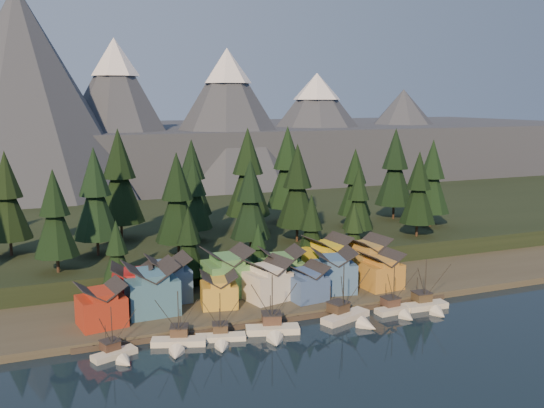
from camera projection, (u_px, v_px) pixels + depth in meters
name	position (u px, v px, depth m)	size (l,w,h in m)	color
ground	(312.00, 351.00, 107.88)	(500.00, 500.00, 0.00)	black
shore_strip	(239.00, 284.00, 144.27)	(400.00, 50.00, 1.50)	#3C372B
hillside	(187.00, 233.00, 189.53)	(420.00, 100.00, 6.00)	black
dock	(277.00, 318.00, 122.86)	(80.00, 4.00, 1.00)	#4B3E35
mountain_ridge	(115.00, 137.00, 296.86)	(560.00, 190.00, 90.00)	#454C59
boat_0	(116.00, 348.00, 104.48)	(8.44, 8.93, 10.06)	beige
boat_1	(178.00, 336.00, 109.37)	(10.57, 10.97, 11.12)	silver
boat_2	(221.00, 333.00, 111.66)	(9.90, 10.39, 9.89)	silver
boat_3	(273.00, 323.00, 114.89)	(11.04, 11.61, 12.60)	silver
boat_4	(350.00, 311.00, 121.82)	(11.86, 12.33, 12.63)	beige
boat_5	(398.00, 304.00, 126.23)	(8.81, 9.51, 11.20)	beige
boat_6	(429.00, 299.00, 128.57)	(9.71, 10.51, 11.98)	beige
house_front_0	(101.00, 303.00, 115.50)	(9.55, 9.16, 8.39)	#9D2A18
house_front_1	(151.00, 286.00, 122.34)	(10.47, 10.08, 10.42)	#376684
house_front_2	(219.00, 289.00, 126.50)	(8.58, 8.63, 7.17)	gold
house_front_3	(267.00, 279.00, 130.55)	(10.37, 10.06, 8.87)	beige
house_front_4	(306.00, 281.00, 130.87)	(8.37, 8.88, 7.64)	#3C588E
house_front_5	(334.00, 270.00, 136.07)	(10.63, 10.00, 9.53)	#3C618E
house_front_6	(381.00, 269.00, 138.65)	(9.01, 8.59, 8.35)	#BC8230
house_back_0	(133.00, 284.00, 125.94)	(9.56, 9.28, 9.15)	#A5191C
house_back_1	(168.00, 277.00, 130.00)	(8.74, 8.85, 9.76)	#3A5989
house_back_2	(227.00, 270.00, 133.69)	(10.30, 9.52, 10.52)	#49874A
house_back_3	(281.00, 267.00, 138.39)	(9.81, 8.89, 9.30)	#4C8447
house_back_4	(327.00, 256.00, 146.05)	(10.53, 10.21, 10.30)	gold
house_back_5	(367.00, 257.00, 146.40)	(9.99, 10.08, 10.04)	#A17D39
tree_hill_1	(7.00, 199.00, 147.96)	(11.22, 11.22, 26.14)	#332319
tree_hill_2	(55.00, 216.00, 133.66)	(10.06, 10.06, 23.43)	#332319
tree_hill_3	(95.00, 197.00, 147.99)	(11.59, 11.59, 27.01)	#332319
tree_hill_4	(119.00, 180.00, 164.30)	(13.18, 13.18, 30.71)	#332319
tree_hill_5	(177.00, 201.00, 145.62)	(11.16, 11.16, 25.99)	#332319
tree_hill_6	(194.00, 196.00, 162.55)	(9.92, 9.92, 23.11)	#332319
tree_hill_7	(250.00, 202.00, 150.66)	(10.25, 10.25, 23.88)	#332319
tree_hill_8	(248.00, 175.00, 174.93)	(13.05, 13.05, 30.39)	#332319
tree_hill_9	(297.00, 189.00, 162.72)	(11.46, 11.46, 26.70)	#332319
tree_hill_10	(288.00, 170.00, 188.18)	(12.98, 12.98, 30.24)	#332319
tree_hill_11	(358.00, 201.00, 164.68)	(8.72, 8.72, 20.32)	#332319
tree_hill_12	(355.00, 184.00, 181.92)	(10.26, 10.26, 23.89)	#332319
tree_hill_13	(418.00, 190.00, 169.17)	(10.36, 10.36, 24.14)	#332319
tree_hill_14	(395.00, 170.00, 193.56)	(12.59, 12.59, 29.32)	#332319
tree_hill_15	(192.00, 180.00, 179.20)	(11.53, 11.53, 26.85)	#332319
tree_hill_17	(432.00, 179.00, 182.52)	(11.37, 11.37, 26.50)	#332319
tree_shore_0	(117.00, 255.00, 132.17)	(7.33, 7.33, 17.08)	#332319
tree_shore_1	(189.00, 244.00, 137.94)	(8.05, 8.05, 18.75)	#332319
tree_shore_2	(258.00, 249.00, 144.71)	(5.90, 5.90, 13.74)	#332319
tree_shore_3	(311.00, 230.00, 149.32)	(8.55, 8.55, 19.92)	#332319
tree_shore_4	(354.00, 233.00, 154.04)	(7.31, 7.31, 17.02)	#332319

